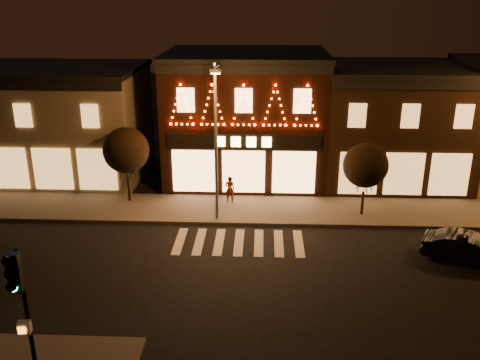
# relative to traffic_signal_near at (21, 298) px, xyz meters

# --- Properties ---
(ground) EXTENTS (120.00, 120.00, 0.00)m
(ground) POSITION_rel_traffic_signal_near_xyz_m (5.67, 7.17, -3.76)
(ground) COLOR black
(ground) RESTS_ON ground
(sidewalk_far) EXTENTS (44.00, 4.00, 0.15)m
(sidewalk_far) POSITION_rel_traffic_signal_near_xyz_m (7.67, 15.17, -3.69)
(sidewalk_far) COLOR #47423D
(sidewalk_far) RESTS_ON ground
(building_left) EXTENTS (12.20, 8.28, 7.30)m
(building_left) POSITION_rel_traffic_signal_near_xyz_m (-7.33, 21.16, -0.10)
(building_left) COLOR #726851
(building_left) RESTS_ON ground
(building_pulp) EXTENTS (10.20, 8.34, 8.30)m
(building_pulp) POSITION_rel_traffic_signal_near_xyz_m (5.67, 21.15, 0.40)
(building_pulp) COLOR black
(building_pulp) RESTS_ON ground
(building_right_a) EXTENTS (9.20, 8.28, 7.50)m
(building_right_a) POSITION_rel_traffic_signal_near_xyz_m (15.17, 21.16, 0.00)
(building_right_a) COLOR #342112
(building_right_a) RESTS_ON ground
(traffic_signal_near) EXTENTS (0.40, 0.54, 5.12)m
(traffic_signal_near) POSITION_rel_traffic_signal_near_xyz_m (0.00, 0.00, 0.00)
(traffic_signal_near) COLOR black
(traffic_signal_near) RESTS_ON sidewalk_near
(streetlamp_mid) EXTENTS (0.56, 1.93, 8.42)m
(streetlamp_mid) POSITION_rel_traffic_signal_near_xyz_m (4.38, 13.52, 1.33)
(streetlamp_mid) COLOR #59595E
(streetlamp_mid) RESTS_ON sidewalk_far
(tree_left) EXTENTS (2.66, 2.66, 4.45)m
(tree_left) POSITION_rel_traffic_signal_near_xyz_m (-1.07, 16.07, -0.50)
(tree_left) COLOR black
(tree_left) RESTS_ON sidewalk_far
(tree_right) EXTENTS (2.45, 2.45, 4.09)m
(tree_right) POSITION_rel_traffic_signal_near_xyz_m (12.37, 14.66, -0.75)
(tree_right) COLOR black
(tree_right) RESTS_ON sidewalk_far
(dark_sedan) EXTENTS (4.37, 3.04, 1.36)m
(dark_sedan) POSITION_rel_traffic_signal_near_xyz_m (16.40, 9.58, -3.08)
(dark_sedan) COLOR black
(dark_sedan) RESTS_ON ground
(pedestrian) EXTENTS (0.57, 0.38, 1.56)m
(pedestrian) POSITION_rel_traffic_signal_near_xyz_m (4.90, 16.19, -2.83)
(pedestrian) COLOR gray
(pedestrian) RESTS_ON sidewalk_far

